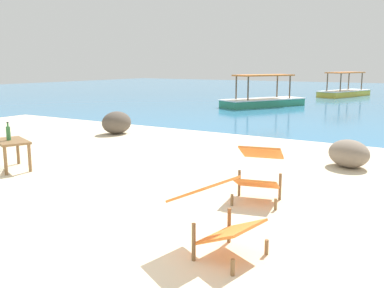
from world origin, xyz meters
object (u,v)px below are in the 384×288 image
(low_bench_table, at_px, (11,145))
(boat_green, at_px, (263,100))
(deck_chair_near, at_px, (259,169))
(bottle, at_px, (8,133))
(boat_yellow, at_px, (344,91))
(deck_chair_far, at_px, (217,212))

(low_bench_table, relative_size, boat_green, 0.23)
(low_bench_table, distance_m, deck_chair_near, 4.07)
(bottle, relative_size, boat_yellow, 0.08)
(low_bench_table, height_order, boat_yellow, boat_yellow)
(low_bench_table, bearing_deg, deck_chair_far, 8.52)
(low_bench_table, height_order, boat_green, boat_green)
(bottle, bearing_deg, deck_chair_near, 9.26)
(low_bench_table, distance_m, boat_yellow, 19.88)
(boat_yellow, bearing_deg, boat_green, 6.15)
(low_bench_table, distance_m, deck_chair_far, 4.44)
(bottle, distance_m, deck_chair_far, 4.46)
(low_bench_table, bearing_deg, bottle, -116.04)
(deck_chair_far, height_order, boat_green, boat_green)
(boat_green, bearing_deg, deck_chair_far, 48.51)
(deck_chair_near, distance_m, deck_chair_far, 1.70)
(deck_chair_near, bearing_deg, bottle, -94.49)
(deck_chair_near, xyz_separation_m, boat_green, (-4.76, 11.61, -0.13))
(bottle, xyz_separation_m, deck_chair_far, (4.34, -1.01, -0.21))
(low_bench_table, bearing_deg, boat_green, 115.42)
(deck_chair_far, relative_size, boat_green, 0.22)
(deck_chair_near, bearing_deg, low_bench_table, -94.71)
(low_bench_table, height_order, deck_chair_near, deck_chair_near)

